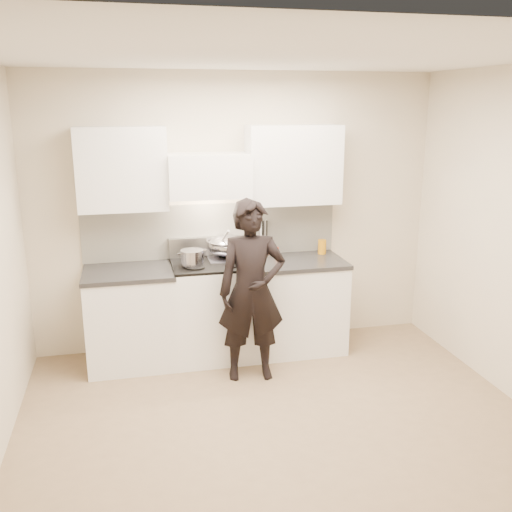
# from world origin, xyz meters

# --- Properties ---
(ground_plane) EXTENTS (4.00, 4.00, 0.00)m
(ground_plane) POSITION_xyz_m (0.00, 0.00, 0.00)
(ground_plane) COLOR #897052
(room_shell) EXTENTS (4.04, 3.54, 2.70)m
(room_shell) POSITION_xyz_m (-0.06, 0.37, 1.60)
(room_shell) COLOR beige
(room_shell) RESTS_ON ground
(stove) EXTENTS (0.76, 0.65, 0.96)m
(stove) POSITION_xyz_m (-0.30, 1.42, 0.47)
(stove) COLOR white
(stove) RESTS_ON ground
(counter_right) EXTENTS (0.92, 0.67, 0.92)m
(counter_right) POSITION_xyz_m (0.53, 1.43, 0.46)
(counter_right) COLOR white
(counter_right) RESTS_ON ground
(counter_left) EXTENTS (0.82, 0.67, 0.92)m
(counter_left) POSITION_xyz_m (-1.08, 1.43, 0.46)
(counter_left) COLOR white
(counter_left) RESTS_ON ground
(wok) EXTENTS (0.41, 0.50, 0.33)m
(wok) POSITION_xyz_m (-0.13, 1.57, 1.07)
(wok) COLOR #A7A5B1
(wok) RESTS_ON stove
(stock_pot) EXTENTS (0.29, 0.27, 0.14)m
(stock_pot) POSITION_xyz_m (-0.50, 1.33, 1.03)
(stock_pot) COLOR #A7A5B1
(stock_pot) RESTS_ON stove
(utensil_crock) EXTENTS (0.13, 0.13, 0.36)m
(utensil_crock) POSITION_xyz_m (0.26, 1.66, 1.03)
(utensil_crock) COLOR #9D9D9D
(utensil_crock) RESTS_ON counter_right
(spice_jar) EXTENTS (0.04, 0.04, 0.09)m
(spice_jar) POSITION_xyz_m (0.38, 1.61, 0.97)
(spice_jar) COLOR #DC602B
(spice_jar) RESTS_ON counter_right
(oil_glass) EXTENTS (0.08, 0.08, 0.14)m
(oil_glass) POSITION_xyz_m (0.85, 1.59, 0.99)
(oil_glass) COLOR #C37D0E
(oil_glass) RESTS_ON counter_right
(person) EXTENTS (0.62, 0.44, 1.62)m
(person) POSITION_xyz_m (-0.03, 0.91, 0.81)
(person) COLOR black
(person) RESTS_ON ground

